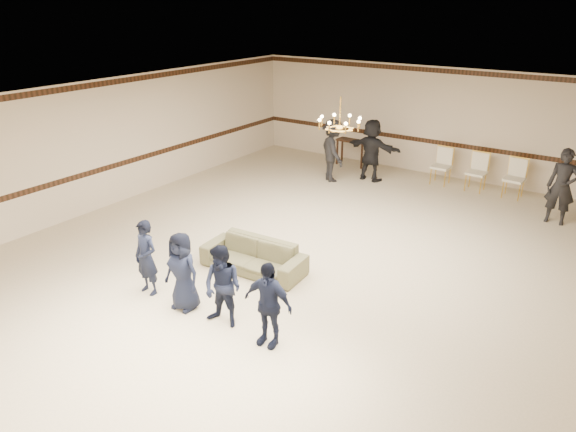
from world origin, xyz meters
name	(u,v)px	position (x,y,z in m)	size (l,w,h in m)	color
room	(312,187)	(0.00, 0.00, 1.60)	(12.01, 14.01, 3.21)	beige
chair_rail	(435,142)	(0.00, 6.99, 1.00)	(12.00, 0.02, 0.14)	#3A1E11
crown_molding	(443,71)	(0.00, 6.99, 3.08)	(12.00, 0.02, 0.14)	#3A1E11
chandelier	(340,113)	(0.00, 1.00, 2.88)	(0.94, 0.94, 0.89)	gold
boy_a	(146,258)	(-1.77, -2.74, 0.70)	(0.51, 0.34, 1.41)	black
boy_b	(182,272)	(-0.87, -2.74, 0.70)	(0.69, 0.45, 1.41)	black
boy_c	(223,287)	(0.03, -2.74, 0.70)	(0.68, 0.53, 1.41)	black
boy_d	(268,304)	(0.93, -2.74, 0.70)	(0.82, 0.34, 1.41)	black
settee	(253,256)	(-0.72, -0.99, 0.30)	(2.08, 0.81, 0.61)	#686946
adult_left	(333,151)	(-2.20, 4.67, 0.91)	(1.18, 0.68, 1.82)	black
adult_mid	(372,150)	(-1.30, 5.37, 0.91)	(1.69, 0.54, 1.82)	black
adult_right	(562,187)	(3.80, 4.97, 0.91)	(0.66, 0.44, 1.82)	black
banquet_chair_left	(441,166)	(0.53, 6.19, 0.53)	(0.51, 0.51, 1.05)	beige
banquet_chair_mid	(476,172)	(1.53, 6.19, 0.53)	(0.51, 0.51, 1.05)	beige
banquet_chair_right	(514,179)	(2.53, 6.19, 0.53)	(0.51, 0.51, 1.05)	beige
console_table	(352,152)	(-2.47, 6.39, 0.42)	(1.00, 0.42, 0.84)	#341C11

